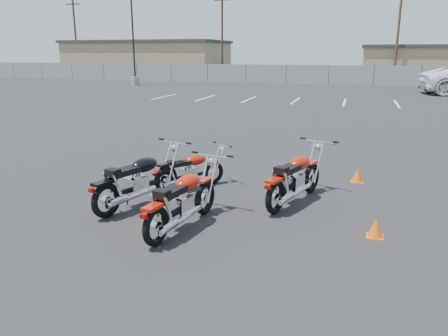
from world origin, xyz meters
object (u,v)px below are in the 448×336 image
(motorcycle_second_black, at_px, (138,181))
(motorcycle_third_red, at_px, (295,178))
(motorcycle_rear_red, at_px, (183,201))
(motorcycle_front_red, at_px, (190,171))

(motorcycle_second_black, bearing_deg, motorcycle_third_red, 20.47)
(motorcycle_second_black, bearing_deg, motorcycle_rear_red, -32.69)
(motorcycle_rear_red, bearing_deg, motorcycle_second_black, 147.31)
(motorcycle_third_red, bearing_deg, motorcycle_front_red, 174.46)
(motorcycle_rear_red, bearing_deg, motorcycle_third_red, 49.20)
(motorcycle_second_black, relative_size, motorcycle_third_red, 1.01)
(motorcycle_second_black, bearing_deg, motorcycle_front_red, 66.48)
(motorcycle_front_red, height_order, motorcycle_second_black, motorcycle_second_black)
(motorcycle_second_black, distance_m, motorcycle_rear_red, 1.53)
(motorcycle_rear_red, bearing_deg, motorcycle_front_red, 108.17)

